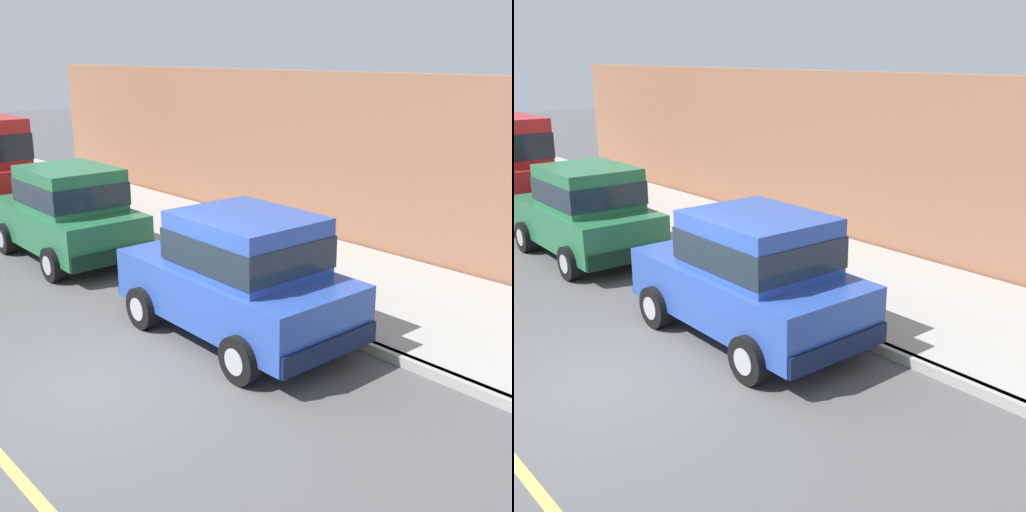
{
  "view_description": "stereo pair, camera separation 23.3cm",
  "coord_description": "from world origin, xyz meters",
  "views": [
    {
      "loc": [
        -3.49,
        -6.79,
        3.96
      ],
      "look_at": [
        3.18,
        0.63,
        0.85
      ],
      "focal_mm": 45.55,
      "sensor_mm": 36.0,
      "label": 1
    },
    {
      "loc": [
        -3.31,
        -6.94,
        3.96
      ],
      "look_at": [
        3.18,
        0.63,
        0.85
      ],
      "focal_mm": 45.55,
      "sensor_mm": 36.0,
      "label": 2
    }
  ],
  "objects": [
    {
      "name": "car_green_hatchback",
      "position": [
        2.12,
        5.0,
        0.98
      ],
      "size": [
        2.02,
        3.84,
        1.88
      ],
      "color": "#23663D",
      "rests_on": "ground"
    },
    {
      "name": "curb",
      "position": [
        3.2,
        0.0,
        0.07
      ],
      "size": [
        0.16,
        64.0,
        0.14
      ],
      "primitive_type": "cube",
      "color": "gray",
      "rests_on": "ground"
    },
    {
      "name": "car_blue_hatchback",
      "position": [
        2.15,
        -0.17,
        0.98
      ],
      "size": [
        2.0,
        3.83,
        1.88
      ],
      "color": "#28479E",
      "rests_on": "ground"
    },
    {
      "name": "dog_grey",
      "position": [
        4.75,
        1.62,
        0.43
      ],
      "size": [
        0.39,
        0.71,
        0.49
      ],
      "color": "#999691",
      "rests_on": "sidewalk"
    },
    {
      "name": "sidewalk",
      "position": [
        5.0,
        0.0,
        0.07
      ],
      "size": [
        3.6,
        64.0,
        0.14
      ],
      "primitive_type": "cube",
      "color": "#99968E",
      "rests_on": "ground"
    },
    {
      "name": "ground_plane",
      "position": [
        0.0,
        0.0,
        0.0
      ],
      "size": [
        80.0,
        80.0,
        0.0
      ],
      "primitive_type": "plane",
      "color": "#4C4C4F"
    },
    {
      "name": "building_facade",
      "position": [
        7.1,
        4.07,
        1.81
      ],
      "size": [
        0.5,
        20.0,
        3.62
      ],
      "primitive_type": "cube",
      "color": "#8C5B42",
      "rests_on": "ground"
    }
  ]
}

